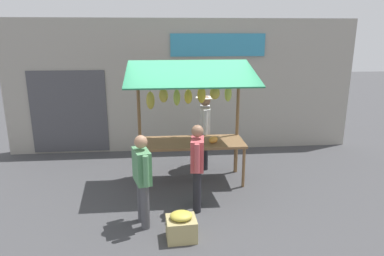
{
  "coord_description": "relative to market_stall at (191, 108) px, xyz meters",
  "views": [
    {
      "loc": [
        0.61,
        6.83,
        3.05
      ],
      "look_at": [
        0.0,
        0.3,
        1.25
      ],
      "focal_mm": 32.56,
      "sensor_mm": 36.0,
      "label": 1
    }
  ],
  "objects": [
    {
      "name": "produce_crate_near",
      "position": [
        0.34,
        2.19,
        -1.36
      ],
      "size": [
        0.48,
        0.42,
        0.45
      ],
      "color": "tan",
      "rests_on": "ground"
    },
    {
      "name": "ground_plane",
      "position": [
        0.01,
        0.06,
        -1.57
      ],
      "size": [
        40.0,
        40.0,
        0.0
      ],
      "primitive_type": "plane",
      "color": "#424244"
    },
    {
      "name": "shopper_in_grey_tee",
      "position": [
        0.93,
        1.71,
        -0.7
      ],
      "size": [
        0.33,
        0.65,
        1.53
      ],
      "rotation": [
        0.0,
        0.0,
        -1.3
      ],
      "color": "#4C4C51",
      "rests_on": "ground"
    },
    {
      "name": "market_stall",
      "position": [
        0.0,
        0.0,
        0.0
      ],
      "size": [
        2.5,
        1.46,
        2.5
      ],
      "color": "brown",
      "rests_on": "ground"
    },
    {
      "name": "street_backdrop",
      "position": [
        0.06,
        -2.14,
        0.13
      ],
      "size": [
        9.0,
        0.3,
        3.4
      ],
      "color": "#9E998E",
      "rests_on": "ground"
    },
    {
      "name": "shopper_with_ponytail",
      "position": [
        -0.0,
        1.26,
        -0.69
      ],
      "size": [
        0.28,
        0.67,
        1.55
      ],
      "rotation": [
        0.0,
        0.0,
        -1.7
      ],
      "color": "#232328",
      "rests_on": "ground"
    },
    {
      "name": "vendor_with_sunhat",
      "position": [
        -0.39,
        -0.69,
        -0.56
      ],
      "size": [
        0.44,
        0.71,
        1.7
      ],
      "rotation": [
        0.0,
        0.0,
        1.46
      ],
      "color": "#232328",
      "rests_on": "ground"
    }
  ]
}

